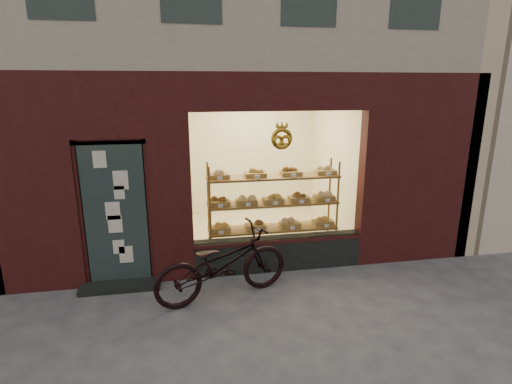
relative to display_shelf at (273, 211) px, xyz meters
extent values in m
plane|color=#3D3D45|center=(-0.45, -2.55, -0.87)|extent=(90.00, 90.00, 0.00)
cube|color=black|center=(0.00, -0.42, -0.59)|extent=(2.70, 0.25, 0.55)
cube|color=#273434|center=(-2.45, -0.49, 0.23)|extent=(0.90, 0.04, 2.15)
cube|color=black|center=(-2.45, -0.65, -0.83)|extent=(1.15, 0.35, 0.08)
torus|color=#BB8B24|center=(0.00, -0.53, 1.28)|extent=(0.33, 0.07, 0.33)
cube|color=brown|center=(0.00, 0.00, -0.82)|extent=(2.20, 0.45, 0.04)
cube|color=brown|center=(0.00, 0.00, -0.32)|extent=(2.20, 0.45, 0.03)
cube|color=brown|center=(0.00, 0.00, 0.13)|extent=(2.20, 0.45, 0.04)
cube|color=brown|center=(0.00, 0.00, 0.58)|extent=(2.20, 0.45, 0.04)
cylinder|color=brown|center=(-1.07, -0.19, -0.02)|extent=(0.04, 0.04, 1.70)
cylinder|color=brown|center=(1.07, -0.19, -0.02)|extent=(0.04, 0.04, 1.70)
cylinder|color=brown|center=(-1.07, 0.20, -0.02)|extent=(0.04, 0.04, 1.70)
cylinder|color=brown|center=(1.07, 0.20, -0.02)|extent=(0.04, 0.04, 1.70)
cube|color=brown|center=(-0.90, 0.00, -0.26)|extent=(0.34, 0.24, 0.07)
sphere|color=#B88334|center=(-0.90, 0.00, -0.18)|extent=(0.11, 0.11, 0.11)
cube|color=silver|center=(-0.90, -0.18, -0.26)|extent=(0.07, 0.01, 0.05)
cube|color=brown|center=(-0.30, 0.00, -0.26)|extent=(0.34, 0.24, 0.07)
sphere|color=#522F12|center=(-0.30, 0.00, -0.18)|extent=(0.11, 0.11, 0.11)
cube|color=silver|center=(-0.30, -0.18, -0.26)|extent=(0.08, 0.01, 0.05)
cube|color=brown|center=(0.30, 0.00, -0.26)|extent=(0.34, 0.24, 0.07)
sphere|color=#EDCE7B|center=(0.30, 0.00, -0.18)|extent=(0.11, 0.11, 0.11)
cube|color=silver|center=(0.30, -0.18, -0.26)|extent=(0.07, 0.01, 0.05)
cube|color=brown|center=(0.90, 0.00, -0.26)|extent=(0.34, 0.24, 0.07)
sphere|color=#B88334|center=(0.90, 0.00, -0.18)|extent=(0.11, 0.11, 0.11)
cube|color=silver|center=(0.90, -0.18, -0.26)|extent=(0.08, 0.01, 0.05)
cube|color=brown|center=(-0.90, 0.00, 0.19)|extent=(0.34, 0.24, 0.07)
sphere|color=#522F12|center=(-0.90, 0.00, 0.27)|extent=(0.11, 0.11, 0.11)
cube|color=silver|center=(-0.90, -0.18, 0.19)|extent=(0.07, 0.01, 0.06)
cube|color=brown|center=(-0.45, 0.00, 0.19)|extent=(0.34, 0.24, 0.07)
sphere|color=#EDCE7B|center=(-0.45, 0.00, 0.27)|extent=(0.11, 0.11, 0.11)
cube|color=silver|center=(-0.45, -0.18, 0.19)|extent=(0.07, 0.01, 0.06)
cube|color=brown|center=(0.00, 0.00, 0.19)|extent=(0.34, 0.24, 0.07)
sphere|color=#B88334|center=(0.00, 0.00, 0.27)|extent=(0.11, 0.11, 0.11)
cube|color=silver|center=(0.00, -0.18, 0.19)|extent=(0.07, 0.01, 0.06)
cube|color=brown|center=(0.45, 0.00, 0.19)|extent=(0.34, 0.24, 0.07)
sphere|color=#522F12|center=(0.45, 0.00, 0.27)|extent=(0.11, 0.11, 0.11)
cube|color=silver|center=(0.45, -0.18, 0.19)|extent=(0.07, 0.01, 0.06)
cube|color=brown|center=(0.90, 0.00, 0.19)|extent=(0.34, 0.24, 0.07)
sphere|color=#EDCE7B|center=(0.90, 0.00, 0.27)|extent=(0.11, 0.11, 0.11)
cube|color=silver|center=(0.90, -0.18, 0.19)|extent=(0.08, 0.01, 0.06)
cube|color=brown|center=(-0.90, 0.00, 0.64)|extent=(0.34, 0.24, 0.07)
sphere|color=#EDCE7B|center=(-0.90, 0.00, 0.72)|extent=(0.11, 0.11, 0.11)
cube|color=silver|center=(-0.90, -0.18, 0.64)|extent=(0.07, 0.01, 0.06)
cube|color=brown|center=(-0.30, 0.00, 0.64)|extent=(0.34, 0.24, 0.07)
sphere|color=#B88334|center=(-0.30, 0.00, 0.72)|extent=(0.11, 0.11, 0.11)
cube|color=silver|center=(-0.30, -0.18, 0.64)|extent=(0.08, 0.01, 0.06)
cube|color=brown|center=(0.30, 0.00, 0.64)|extent=(0.34, 0.24, 0.07)
sphere|color=#522F12|center=(0.30, 0.00, 0.72)|extent=(0.11, 0.11, 0.11)
cube|color=silver|center=(0.30, -0.18, 0.64)|extent=(0.07, 0.01, 0.06)
cube|color=brown|center=(0.90, 0.00, 0.64)|extent=(0.34, 0.24, 0.07)
sphere|color=#EDCE7B|center=(0.90, 0.00, 0.72)|extent=(0.11, 0.11, 0.11)
cube|color=silver|center=(0.90, -0.18, 0.64)|extent=(0.08, 0.01, 0.06)
imported|color=black|center=(-0.98, -1.17, -0.36)|extent=(2.06, 1.19, 1.02)
camera|label=1|loc=(-1.44, -6.27, 2.05)|focal=28.00mm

